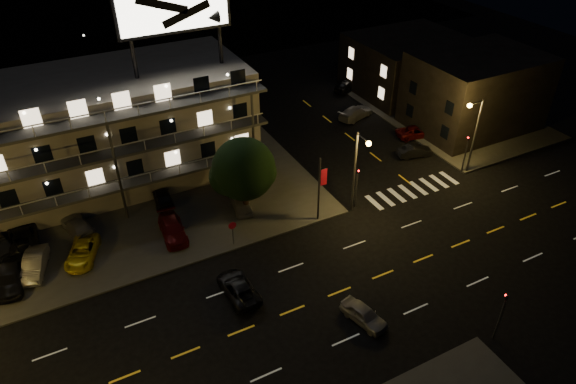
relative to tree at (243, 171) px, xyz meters
name	(u,v)px	position (x,y,z in m)	size (l,w,h in m)	color
ground	(316,301)	(0.26, -12.39, -4.46)	(140.00, 140.00, 0.00)	black
curb_nw	(75,209)	(-13.74, 7.61, -4.38)	(44.00, 24.00, 0.15)	#3C3C39
curb_ne	(445,111)	(30.26, 7.61, -4.38)	(16.00, 24.00, 0.15)	#3C3C39
motel	(100,130)	(-9.69, 11.50, 0.88)	(28.00, 13.80, 18.10)	gray
side_bldg_front	(475,92)	(30.25, 3.61, -0.21)	(14.06, 10.00, 8.50)	black
side_bldg_back	(408,64)	(30.25, 15.61, -0.96)	(14.06, 12.00, 7.00)	black
streetlight_nc	(358,165)	(8.76, -4.45, 0.50)	(0.44, 1.92, 8.00)	#2D2D30
streetlight_ne	(474,129)	(22.39, -4.09, 0.50)	(1.92, 0.44, 8.00)	#2D2D30
signal_nw	(357,184)	(9.26, -3.89, -1.89)	(0.20, 0.27, 4.60)	#2D2D30
signal_sw	(502,312)	(9.26, -20.88, -1.89)	(0.20, 0.27, 4.60)	#2D2D30
signal_ne	(466,150)	(22.26, -3.89, -1.89)	(0.27, 0.20, 4.60)	#2D2D30
banner_north	(320,188)	(5.34, -3.99, -1.03)	(0.83, 0.16, 6.40)	#2D2D30
stop_sign	(233,230)	(-2.74, -3.82, -2.75)	(0.91, 0.11, 2.61)	#2D2D30
tree	(243,171)	(0.00, 0.00, 0.00)	(5.76, 5.55, 7.26)	black
lot_car_0	(10,278)	(-19.41, -0.47, -3.54)	(1.81, 4.50, 1.53)	black
lot_car_1	(34,264)	(-17.65, 0.37, -3.62)	(1.47, 4.21, 1.39)	gray
lot_car_2	(82,252)	(-14.12, 0.21, -3.69)	(2.05, 4.44, 1.23)	yellow
lot_car_3	(173,229)	(-6.85, -0.34, -3.63)	(1.90, 4.68, 1.36)	#530B0C
lot_car_4	(241,203)	(-0.22, 0.56, -3.66)	(1.53, 3.80, 1.29)	gray
lot_car_6	(23,235)	(-18.15, 4.56, -3.61)	(2.33, 5.05, 1.40)	black
lot_car_7	(78,226)	(-13.90, 3.88, -3.67)	(1.79, 4.42, 1.28)	gray
lot_car_8	(162,195)	(-6.25, 4.95, -3.64)	(1.59, 3.94, 1.34)	black
lot_car_9	(232,188)	(-0.07, 2.99, -3.62)	(1.46, 4.19, 1.38)	#530B0C
side_car_0	(415,151)	(20.00, 0.80, -3.84)	(1.32, 3.78, 1.25)	black
side_car_1	(416,132)	(22.86, 4.24, -3.85)	(2.04, 4.42, 1.23)	#530B0C
side_car_2	(356,112)	(19.48, 11.35, -3.74)	(2.02, 4.98, 1.44)	gray
side_car_3	(347,86)	(22.97, 18.72, -3.74)	(1.71, 4.25, 1.45)	black
road_car_east	(364,314)	(2.26, -15.52, -3.84)	(1.46, 3.63, 1.24)	gray
road_car_west	(238,288)	(-4.52, -9.08, -3.83)	(2.09, 4.53, 1.26)	black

